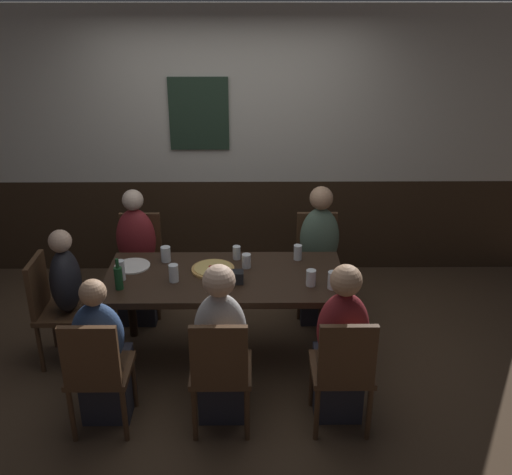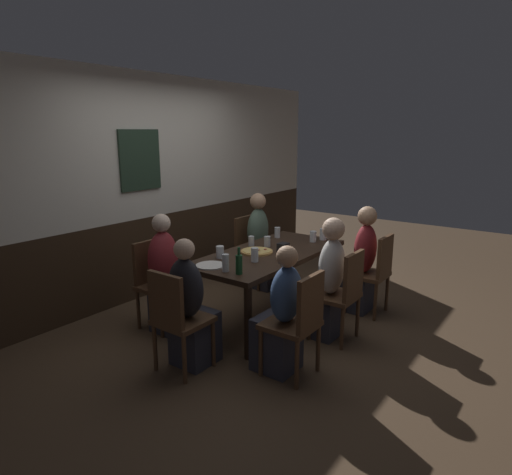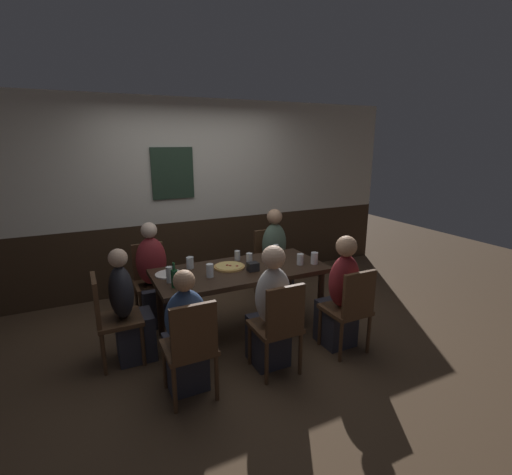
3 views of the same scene
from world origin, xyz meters
name	(u,v)px [view 1 (image 1 of 3)]	position (x,y,z in m)	size (l,w,h in m)	color
ground_plane	(227,357)	(0.00, 0.00, 0.00)	(12.00, 12.00, 0.00)	#4C3826
wall_back	(230,146)	(0.00, 1.65, 1.30)	(6.40, 0.13, 2.60)	#332316
dining_table	(225,285)	(0.00, 0.00, 0.66)	(1.80, 0.83, 0.74)	black
chair_right_far	(317,257)	(0.79, 0.83, 0.50)	(0.40, 0.40, 0.88)	#513521
chair_head_west	(54,304)	(-1.32, 0.00, 0.50)	(0.40, 0.40, 0.88)	#513521
chair_left_far	(141,257)	(-0.79, 0.83, 0.50)	(0.40, 0.40, 0.88)	#513521
chair_mid_near	(220,369)	(0.00, -0.83, 0.50)	(0.40, 0.40, 0.88)	#513521
chair_left_near	(97,369)	(-0.79, -0.83, 0.50)	(0.40, 0.40, 0.88)	#513521
chair_right_near	(343,368)	(0.79, -0.83, 0.50)	(0.40, 0.40, 0.88)	#513521
person_right_far	(319,263)	(0.79, 0.67, 0.51)	(0.34, 0.37, 1.20)	#2D2D38
person_head_west	(76,308)	(-1.15, 0.00, 0.46)	(0.37, 0.34, 1.11)	#2D2D38
person_left_far	(137,266)	(-0.79, 0.67, 0.49)	(0.34, 0.37, 1.18)	#2D2D38
person_mid_near	(221,353)	(0.00, -0.67, 0.50)	(0.34, 0.37, 1.18)	#2D2D38
person_left_near	(103,360)	(-0.79, -0.66, 0.45)	(0.34, 0.37, 1.08)	#2D2D38
person_right_near	(340,353)	(0.79, -0.67, 0.50)	(0.34, 0.37, 1.17)	#2D2D38
pizza	(213,269)	(-0.09, 0.09, 0.75)	(0.33, 0.33, 0.03)	tan
beer_glass_half	(174,274)	(-0.37, -0.09, 0.80)	(0.07, 0.07, 0.13)	silver
pint_glass_stout	(298,253)	(0.57, 0.28, 0.79)	(0.07, 0.07, 0.12)	silver
beer_glass_tall	(121,272)	(-0.76, -0.06, 0.81)	(0.06, 0.06, 0.16)	silver
pint_glass_amber	(333,281)	(0.79, -0.20, 0.80)	(0.08, 0.08, 0.13)	silver
highball_clear	(237,253)	(0.09, 0.29, 0.79)	(0.06, 0.06, 0.11)	silver
tumbler_water	(246,262)	(0.16, 0.14, 0.79)	(0.07, 0.07, 0.11)	silver
tumbler_short	(311,278)	(0.64, -0.16, 0.80)	(0.07, 0.07, 0.12)	silver
pint_glass_pale	(166,255)	(-0.47, 0.25, 0.80)	(0.08, 0.08, 0.12)	silver
beer_bottle_green	(119,277)	(-0.75, -0.20, 0.83)	(0.06, 0.06, 0.24)	#194723
plate_white_large	(132,266)	(-0.72, 0.15, 0.75)	(0.27, 0.27, 0.01)	white
condiment_caddy	(236,277)	(0.09, -0.11, 0.79)	(0.11, 0.09, 0.09)	black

